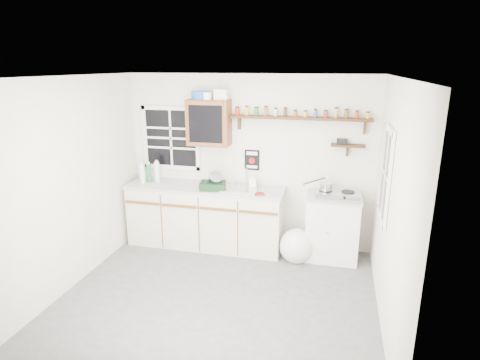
{
  "coord_description": "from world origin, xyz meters",
  "views": [
    {
      "loc": [
        1.23,
        -3.97,
        2.62
      ],
      "look_at": [
        0.12,
        0.55,
        1.27
      ],
      "focal_mm": 30.0,
      "sensor_mm": 36.0,
      "label": 1
    }
  ],
  "objects_px": {
    "right_cabinet": "(332,227)",
    "spice_shelf": "(299,117)",
    "hotplate": "(337,194)",
    "dish_rack": "(214,183)",
    "main_cabinet": "(206,216)",
    "upper_cabinet": "(209,123)"
  },
  "relations": [
    {
      "from": "upper_cabinet",
      "to": "main_cabinet",
      "type": "bearing_deg",
      "value": -103.68
    },
    {
      "from": "main_cabinet",
      "to": "dish_rack",
      "type": "distance_m",
      "value": 0.58
    },
    {
      "from": "dish_rack",
      "to": "main_cabinet",
      "type": "bearing_deg",
      "value": 136.18
    },
    {
      "from": "upper_cabinet",
      "to": "dish_rack",
      "type": "height_order",
      "value": "upper_cabinet"
    },
    {
      "from": "upper_cabinet",
      "to": "spice_shelf",
      "type": "distance_m",
      "value": 1.27
    },
    {
      "from": "right_cabinet",
      "to": "spice_shelf",
      "type": "height_order",
      "value": "spice_shelf"
    },
    {
      "from": "right_cabinet",
      "to": "dish_rack",
      "type": "xyz_separation_m",
      "value": [
        -1.67,
        -0.13,
        0.55
      ]
    },
    {
      "from": "hotplate",
      "to": "main_cabinet",
      "type": "bearing_deg",
      "value": 172.32
    },
    {
      "from": "main_cabinet",
      "to": "right_cabinet",
      "type": "bearing_deg",
      "value": 0.79
    },
    {
      "from": "main_cabinet",
      "to": "upper_cabinet",
      "type": "height_order",
      "value": "upper_cabinet"
    },
    {
      "from": "dish_rack",
      "to": "hotplate",
      "type": "height_order",
      "value": "dish_rack"
    },
    {
      "from": "main_cabinet",
      "to": "spice_shelf",
      "type": "distance_m",
      "value": 1.97
    },
    {
      "from": "right_cabinet",
      "to": "spice_shelf",
      "type": "bearing_deg",
      "value": 160.63
    },
    {
      "from": "dish_rack",
      "to": "hotplate",
      "type": "distance_m",
      "value": 1.7
    },
    {
      "from": "dish_rack",
      "to": "spice_shelf",
      "type": "bearing_deg",
      "value": 5.07
    },
    {
      "from": "hotplate",
      "to": "right_cabinet",
      "type": "bearing_deg",
      "value": 135.82
    },
    {
      "from": "dish_rack",
      "to": "hotplate",
      "type": "relative_size",
      "value": 0.64
    },
    {
      "from": "main_cabinet",
      "to": "dish_rack",
      "type": "xyz_separation_m",
      "value": [
        0.17,
        -0.11,
        0.54
      ]
    },
    {
      "from": "right_cabinet",
      "to": "hotplate",
      "type": "relative_size",
      "value": 1.47
    },
    {
      "from": "main_cabinet",
      "to": "spice_shelf",
      "type": "bearing_deg",
      "value": 9.29
    },
    {
      "from": "spice_shelf",
      "to": "upper_cabinet",
      "type": "bearing_deg",
      "value": -176.88
    },
    {
      "from": "dish_rack",
      "to": "hotplate",
      "type": "bearing_deg",
      "value": -6.93
    }
  ]
}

